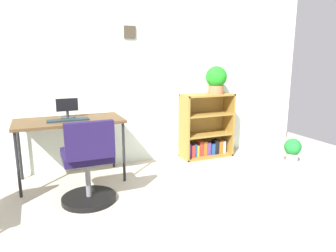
{
  "coord_description": "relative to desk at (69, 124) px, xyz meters",
  "views": [
    {
      "loc": [
        -1.19,
        -1.74,
        1.36
      ],
      "look_at": [
        0.1,
        1.26,
        0.64
      ],
      "focal_mm": 33.33,
      "sensor_mm": 36.0,
      "label": 1
    }
  ],
  "objects": [
    {
      "name": "keyboard",
      "position": [
        -0.02,
        -0.07,
        0.06
      ],
      "size": [
        0.43,
        0.12,
        0.02
      ],
      "primitive_type": "cube",
      "color": "#19292F",
      "rests_on": "desk"
    },
    {
      "name": "potted_plant_floor",
      "position": [
        2.7,
        -0.56,
        -0.45
      ],
      "size": [
        0.22,
        0.22,
        0.34
      ],
      "color": "#B7B2A8",
      "rests_on": "ground_plane"
    },
    {
      "name": "bookshelf_low",
      "position": [
        1.83,
        0.21,
        -0.27
      ],
      "size": [
        0.72,
        0.3,
        0.88
      ],
      "color": "olive",
      "rests_on": "ground_plane"
    },
    {
      "name": "ground_plane",
      "position": [
        0.87,
        -1.74,
        -0.65
      ],
      "size": [
        6.24,
        6.24,
        0.0
      ],
      "primitive_type": "plane",
      "color": "#B0A793"
    },
    {
      "name": "potted_plant_on_shelf",
      "position": [
        1.95,
        0.16,
        0.43
      ],
      "size": [
        0.29,
        0.29,
        0.37
      ],
      "color": "#9E6642",
      "rests_on": "bookshelf_low"
    },
    {
      "name": "monitor",
      "position": [
        -0.0,
        0.11,
        0.16
      ],
      "size": [
        0.23,
        0.16,
        0.22
      ],
      "color": "#262628",
      "rests_on": "desk"
    },
    {
      "name": "office_chair",
      "position": [
        0.08,
        -0.66,
        -0.29
      ],
      "size": [
        0.52,
        0.55,
        0.83
      ],
      "color": "black",
      "rests_on": "ground_plane"
    },
    {
      "name": "desk",
      "position": [
        0.0,
        0.0,
        0.0
      ],
      "size": [
        1.14,
        0.59,
        0.7
      ],
      "color": "#513920",
      "rests_on": "ground_plane"
    },
    {
      "name": "wall_back",
      "position": [
        0.87,
        0.41,
        0.56
      ],
      "size": [
        5.2,
        0.12,
        2.42
      ],
      "color": "silver",
      "rests_on": "ground_plane"
    }
  ]
}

